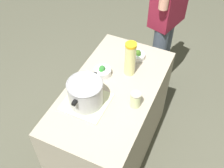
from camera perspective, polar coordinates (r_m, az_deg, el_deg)
name	(u,v)px	position (r m, az deg, el deg)	size (l,w,h in m)	color
ground_plane	(112,149)	(2.77, 0.00, -13.15)	(8.00, 8.00, 0.00)	#555545
counter_slab	(112,123)	(2.41, 0.00, -7.95)	(1.19, 0.64, 0.87)	#A89E8A
dish_cloth	(86,102)	(1.99, -5.29, -3.69)	(0.30, 0.31, 0.01)	beige
cooking_pot	(85,93)	(1.91, -5.50, -1.76)	(0.32, 0.25, 0.19)	#B7B7BC
lemonade_pitcher	(130,59)	(2.09, 3.76, 5.19)	(0.09, 0.09, 0.29)	#E9E392
mason_jar	(135,100)	(1.92, 4.84, -3.19)	(0.08, 0.08, 0.12)	beige
broccoli_bowl_front	(103,72)	(2.15, -1.96, 2.58)	(0.13, 0.13, 0.09)	silver
broccoli_bowl_center	(138,55)	(2.30, 5.29, 5.87)	(0.12, 0.12, 0.08)	silver
person_cook	(166,21)	(2.70, 11.09, 12.67)	(0.50, 0.28, 1.67)	#485363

